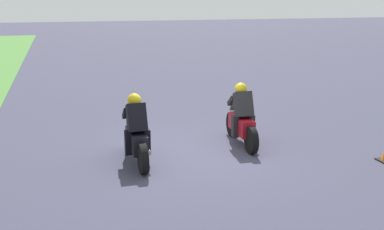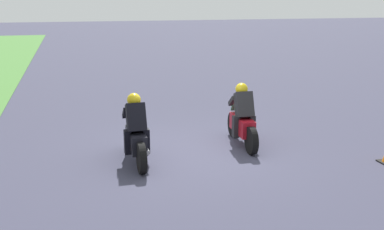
{
  "view_description": "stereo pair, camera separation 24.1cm",
  "coord_description": "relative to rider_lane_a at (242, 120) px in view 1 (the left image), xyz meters",
  "views": [
    {
      "loc": [
        -9.61,
        2.82,
        3.51
      ],
      "look_at": [
        0.01,
        0.02,
        0.9
      ],
      "focal_mm": 42.59,
      "sensor_mm": 36.0,
      "label": 1
    },
    {
      "loc": [
        -9.67,
        2.59,
        3.51
      ],
      "look_at": [
        0.01,
        0.02,
        0.9
      ],
      "focal_mm": 42.59,
      "sensor_mm": 36.0,
      "label": 2
    }
  ],
  "objects": [
    {
      "name": "rider_lane_a",
      "position": [
        0.0,
        0.0,
        0.0
      ],
      "size": [
        2.04,
        0.55,
        1.51
      ],
      "rotation": [
        0.0,
        0.0,
        -0.05
      ],
      "color": "black",
      "rests_on": "ground_plane"
    },
    {
      "name": "rider_lane_b",
      "position": [
        -0.52,
        2.66,
        0.0
      ],
      "size": [
        2.04,
        0.54,
        1.51
      ],
      "rotation": [
        0.0,
        0.0,
        0.01
      ],
      "color": "black",
      "rests_on": "ground_plane"
    },
    {
      "name": "ground_plane",
      "position": [
        -0.26,
        1.31,
        -0.62
      ],
      "size": [
        120.0,
        120.0,
        0.0
      ],
      "primitive_type": "plane",
      "color": "#3A394D"
    }
  ]
}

